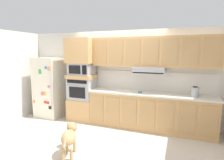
{
  "coord_description": "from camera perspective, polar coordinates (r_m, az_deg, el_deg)",
  "views": [
    {
      "loc": [
        1.61,
        -3.77,
        1.92
      ],
      "look_at": [
        0.11,
        0.24,
        1.27
      ],
      "focal_mm": 29.55,
      "sensor_mm": 36.0,
      "label": 1
    }
  ],
  "objects": [
    {
      "name": "ground_plane",
      "position": [
        4.53,
        -2.42,
        -16.5
      ],
      "size": [
        9.6,
        9.6,
        0.0
      ],
      "primitive_type": "plane",
      "color": "beige"
    },
    {
      "name": "countertop_slab",
      "position": [
        4.69,
        11.58,
        -4.16
      ],
      "size": [
        3.11,
        0.64,
        0.04
      ],
      "primitive_type": "cube",
      "color": "silver",
      "rests_on": "lower_cabinet_run"
    },
    {
      "name": "backsplash_panel",
      "position": [
        4.92,
        12.21,
        -0.38
      ],
      "size": [
        3.11,
        0.02,
        0.5
      ],
      "primitive_type": "cube",
      "color": "silver",
      "rests_on": "countertop_slab"
    },
    {
      "name": "dog",
      "position": [
        3.71,
        -13.02,
        -16.49
      ],
      "size": [
        0.41,
        0.79,
        0.56
      ],
      "rotation": [
        0.0,
        0.0,
        1.93
      ],
      "color": "tan",
      "rests_on": "ground"
    },
    {
      "name": "back_kitchen_wall",
      "position": [
        5.18,
        2.29,
        1.16
      ],
      "size": [
        6.2,
        0.12,
        2.5
      ],
      "primitive_type": "cube",
      "color": "silver",
      "rests_on": "ground"
    },
    {
      "name": "oven_base_cabinet",
      "position": [
        5.46,
        -8.99,
        -8.77
      ],
      "size": [
        0.74,
        0.62,
        0.6
      ],
      "primitive_type": "cube",
      "color": "tan",
      "rests_on": "ground"
    },
    {
      "name": "upper_cabinet_with_hood",
      "position": [
        4.69,
        12.16,
        8.19
      ],
      "size": [
        3.07,
        0.48,
        0.88
      ],
      "color": "tan",
      "rests_on": "backsplash_panel"
    },
    {
      "name": "microwave",
      "position": [
        5.23,
        -9.3,
        3.44
      ],
      "size": [
        0.64,
        0.54,
        0.32
      ],
      "color": "#A8AAAF",
      "rests_on": "appliance_mid_shelf"
    },
    {
      "name": "lower_cabinet_run",
      "position": [
        4.8,
        11.4,
        -9.53
      ],
      "size": [
        3.07,
        0.63,
        0.88
      ],
      "color": "tan",
      "rests_on": "ground"
    },
    {
      "name": "screwdriver",
      "position": [
        4.66,
        8.69,
        -3.74
      ],
      "size": [
        0.16,
        0.17,
        0.03
      ],
      "color": "blue",
      "rests_on": "countertop_slab"
    },
    {
      "name": "electric_kettle",
      "position": [
        4.57,
        24.28,
        -3.37
      ],
      "size": [
        0.17,
        0.17,
        0.24
      ],
      "color": "#A8AAAF",
      "rests_on": "countertop_slab"
    },
    {
      "name": "appliance_upper_cabinet",
      "position": [
        5.22,
        -9.42,
        8.92
      ],
      "size": [
        0.74,
        0.62,
        0.68
      ],
      "primitive_type": "cube",
      "color": "tan",
      "rests_on": "microwave"
    },
    {
      "name": "built_in_oven",
      "position": [
        5.31,
        -9.16,
        -2.58
      ],
      "size": [
        0.7,
        0.62,
        0.6
      ],
      "color": "#A8AAAF",
      "rests_on": "oven_base_cabinet"
    },
    {
      "name": "appliance_mid_shelf",
      "position": [
        5.26,
        -9.23,
        1.16
      ],
      "size": [
        0.74,
        0.62,
        0.1
      ],
      "primitive_type": "cube",
      "color": "tan",
      "rests_on": "built_in_oven"
    },
    {
      "name": "refrigerator",
      "position": [
        5.87,
        -18.65,
        -2.07
      ],
      "size": [
        0.76,
        0.73,
        1.76
      ],
      "color": "silver",
      "rests_on": "ground"
    },
    {
      "name": "side_panel_left",
      "position": [
        5.84,
        -28.68,
        0.95
      ],
      "size": [
        0.12,
        7.1,
        2.5
      ],
      "primitive_type": "cube",
      "color": "silver",
      "rests_on": "ground"
    }
  ]
}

